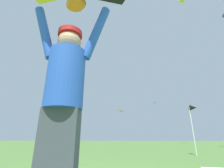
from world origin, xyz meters
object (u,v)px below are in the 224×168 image
Objects in this scene: distant_kite_teal_mid_right at (154,103)px; distant_kite_green_high_right at (75,10)px; marker_flag at (193,111)px; distant_kite_white_far_center at (79,109)px; distant_kite_orange_mid_left at (121,111)px; kite_flyer_person at (64,96)px.

distant_kite_green_high_right is at bearing -115.66° from distant_kite_teal_mid_right.
distant_kite_white_far_center is at bearing 120.00° from marker_flag.
distant_kite_teal_mid_right is at bearing 16.21° from distant_kite_white_far_center.
distant_kite_green_high_right is at bearing -112.42° from distant_kite_orange_mid_left.
marker_flag is (-1.76, -27.86, -6.39)m from distant_kite_teal_mid_right.
distant_kite_orange_mid_left is at bearing 104.98° from marker_flag.
kite_flyer_person is 18.83m from distant_kite_green_high_right.
distant_kite_white_far_center reaches higher than distant_kite_orange_mid_left.
marker_flag is at bearing 62.11° from kite_flyer_person.
distant_kite_orange_mid_left is (-1.56, 21.79, 3.57)m from kite_flyer_person.
distant_kite_green_high_right reaches higher than kite_flyer_person.
distant_kite_white_far_center is at bearing 142.55° from distant_kite_orange_mid_left.
kite_flyer_person is at bearing -97.87° from distant_kite_teal_mid_right.
distant_kite_white_far_center is 27.42m from marker_flag.
marker_flag is (2.84, 5.36, 0.69)m from kite_flyer_person.
distant_kite_teal_mid_right is (15.28, 4.44, 1.86)m from distant_kite_white_far_center.
kite_flyer_person is 6.10m from marker_flag.
distant_kite_teal_mid_right reaches higher than marker_flag.
distant_kite_white_far_center is at bearing -163.79° from distant_kite_teal_mid_right.
distant_kite_green_high_right is 0.86× the size of distant_kite_orange_mid_left.
kite_flyer_person is 3.45× the size of distant_kite_teal_mid_right.
marker_flag is at bearing -75.02° from distant_kite_orange_mid_left.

